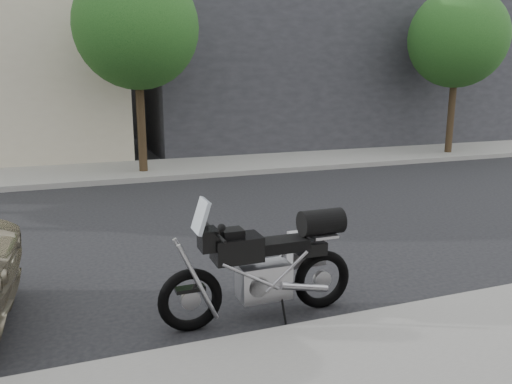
{
  "coord_description": "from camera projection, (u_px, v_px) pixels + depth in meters",
  "views": [
    {
      "loc": [
        3.93,
        8.52,
        2.75
      ],
      "look_at": [
        1.08,
        0.87,
        0.9
      ],
      "focal_mm": 35.0,
      "sensor_mm": 36.0,
      "label": 1
    }
  ],
  "objects": [
    {
      "name": "far_sidewalk",
      "position": [
        206.0,
        166.0,
        15.65
      ],
      "size": [
        44.0,
        3.0,
        0.15
      ],
      "primitive_type": "cube",
      "color": "gray",
      "rests_on": "ground"
    },
    {
      "name": "ground",
      "position": [
        292.0,
        223.0,
        9.73
      ],
      "size": [
        120.0,
        120.0,
        0.0
      ],
      "primitive_type": "plane",
      "color": "black",
      "rests_on": "ground"
    },
    {
      "name": "street_tree_mid",
      "position": [
        136.0,
        27.0,
        13.62
      ],
      "size": [
        3.4,
        3.4,
        5.7
      ],
      "color": "#382A19",
      "rests_on": "far_sidewalk"
    },
    {
      "name": "motorcycle",
      "position": [
        271.0,
        263.0,
        5.82
      ],
      "size": [
        2.37,
        0.77,
        1.5
      ],
      "rotation": [
        0.0,
        0.0,
        0.0
      ],
      "color": "black",
      "rests_on": "ground"
    },
    {
      "name": "street_tree_left",
      "position": [
        458.0,
        38.0,
        17.37
      ],
      "size": [
        3.4,
        3.4,
        5.7
      ],
      "color": "#382A19",
      "rests_on": "far_sidewalk"
    },
    {
      "name": "far_building_dark",
      "position": [
        309.0,
        63.0,
        23.68
      ],
      "size": [
        16.0,
        11.0,
        7.0
      ],
      "color": "#28282D",
      "rests_on": "ground"
    }
  ]
}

